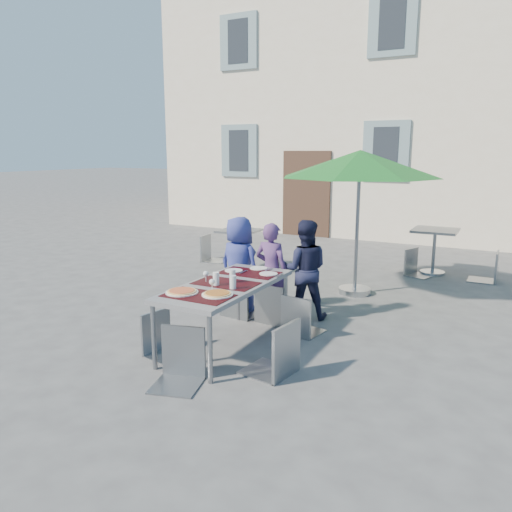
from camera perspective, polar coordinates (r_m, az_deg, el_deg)
The scene contains 23 objects.
ground at distance 5.91m, azimuth -4.12°, elevation -10.02°, with size 90.00×90.00×0.00m, color #4B4B4E.
building at distance 16.60m, azimuth 18.59°, elevation 20.54°, with size 13.60×8.20×11.10m.
dining_table at distance 5.61m, azimuth -3.44°, elevation -3.68°, with size 0.80×1.85×0.76m.
pizza_near_left at distance 5.26m, azimuth -8.47°, elevation -4.03°, with size 0.34×0.34×0.03m.
pizza_near_right at distance 5.14m, azimuth -4.44°, elevation -4.33°, with size 0.32×0.32×0.03m.
glassware at distance 5.48m, azimuth -3.74°, elevation -2.64°, with size 0.48×0.46×0.15m.
place_settings at distance 6.13m, azimuth -0.26°, elevation -1.70°, with size 0.71×0.47×0.01m.
child_0 at distance 6.85m, azimuth -1.94°, elevation -1.03°, with size 0.65×0.42×1.34m, color #333B8D.
child_1 at distance 6.63m, azimuth 1.76°, elevation -1.68°, with size 0.47×0.31×1.29m, color #54346A.
child_2 at distance 6.64m, azimuth 5.53°, elevation -1.54°, with size 0.64×0.37×1.33m, color #191B37.
chair_0 at distance 6.66m, azimuth -2.03°, elevation -1.84°, with size 0.51×0.52×1.05m.
chair_1 at distance 6.42m, azimuth 2.06°, elevation -2.64°, with size 0.50×0.51×1.00m.
chair_2 at distance 6.03m, azimuth 5.12°, elevation -4.04°, with size 0.48×0.49×0.94m.
chair_3 at distance 5.54m, azimuth -10.83°, elevation -5.91°, with size 0.47×0.47×0.90m.
chair_4 at distance 4.92m, azimuth 2.47°, elevation -6.79°, with size 0.54×0.53×1.06m.
chair_5 at distance 4.85m, azimuth -8.83°, elevation -7.63°, with size 0.55×0.55×1.01m.
patio_umbrella at distance 7.73m, azimuth 11.78°, elevation 10.14°, with size 2.43×2.43×2.22m.
cafe_table_0 at distance 9.47m, azimuth -1.94°, elevation 1.61°, with size 0.69×0.69×0.74m.
bg_chair_l_0 at distance 10.12m, azimuth -5.29°, elevation 2.71°, with size 0.50×0.49×1.00m.
bg_chair_r_0 at distance 9.15m, azimuth 1.33°, elevation 1.38°, with size 0.45×0.44×0.90m.
cafe_table_1 at distance 9.57m, azimuth 19.73°, elevation 1.54°, with size 0.77×0.77×0.82m.
bg_chair_l_1 at distance 9.36m, azimuth 17.89°, elevation 1.05°, with size 0.53×0.52×0.91m.
bg_chair_r_1 at distance 9.35m, azimuth 25.32°, elevation 0.85°, with size 0.45×0.45×1.00m.
Camera 1 is at (2.92, -4.63, 2.21)m, focal length 35.00 mm.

